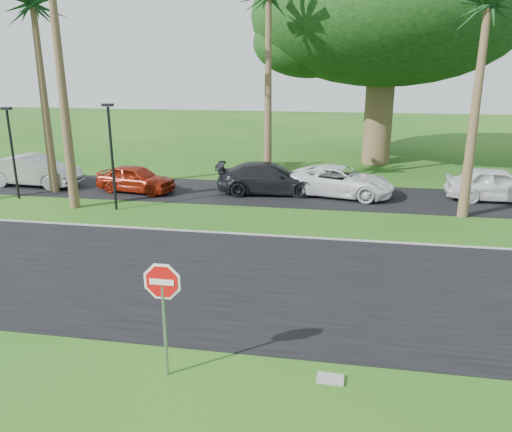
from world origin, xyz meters
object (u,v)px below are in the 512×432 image
object	(u,v)px
car_red	(136,179)
car_dark	(269,179)
car_pickup	(497,185)
car_silver	(34,171)
car_minivan	(340,182)
stop_sign_near	(163,297)

from	to	relation	value
car_red	car_dark	world-z (taller)	car_dark
car_red	car_pickup	world-z (taller)	car_pickup
car_silver	car_dark	bearing A→B (deg)	-83.89
car_red	car_silver	bearing A→B (deg)	95.59
car_minivan	car_pickup	distance (m)	7.34
stop_sign_near	car_silver	distance (m)	19.75
car_red	car_pickup	size ratio (longest dim) A/B	0.87
car_red	car_pickup	bearing A→B (deg)	-76.50
car_silver	car_pickup	size ratio (longest dim) A/B	1.06
car_red	car_minivan	distance (m)	10.20
car_minivan	car_pickup	bearing A→B (deg)	-75.55
stop_sign_near	car_dark	bearing A→B (deg)	90.68
car_red	car_dark	bearing A→B (deg)	-73.24
car_silver	car_pickup	xyz separation A→B (m)	(23.36, 0.93, -0.02)
car_silver	car_red	world-z (taller)	car_silver
stop_sign_near	car_minivan	xyz separation A→B (m)	(3.28, 15.67, -1.05)
car_silver	car_dark	world-z (taller)	car_silver
car_silver	car_pickup	bearing A→B (deg)	-83.92
stop_sign_near	car_red	bearing A→B (deg)	115.08
car_red	car_minivan	world-z (taller)	car_minivan
stop_sign_near	car_pickup	distance (m)	19.22
car_red	car_dark	xyz separation A→B (m)	(6.69, 0.88, 0.08)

